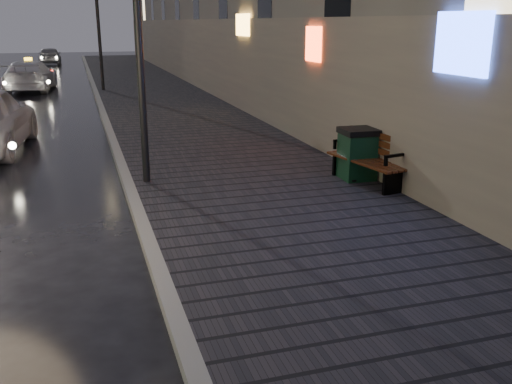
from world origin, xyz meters
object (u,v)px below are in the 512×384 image
trash_bin (357,153)px  car_far (50,56)px  lamp_far (97,12)px  bench (372,158)px  taxi_mid (30,76)px

trash_bin → car_far: (-6.80, 36.54, -0.01)m
lamp_far → bench: size_ratio=2.72×
bench → car_far: (-6.92, 36.89, 0.02)m
taxi_mid → car_far: size_ratio=1.26×
lamp_far → taxi_mid: bearing=147.4°
lamp_far → taxi_mid: (-3.16, 2.02, -2.80)m
trash_bin → car_far: car_far is taller
trash_bin → taxi_mid: size_ratio=0.21×
taxi_mid → car_far: (0.31, 17.49, -0.05)m
lamp_far → taxi_mid: size_ratio=1.11×
lamp_far → trash_bin: lamp_far is taller
trash_bin → taxi_mid: bearing=112.1°
car_far → bench: bearing=101.3°
trash_bin → taxi_mid: taxi_mid is taller
taxi_mid → bench: bearing=116.2°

